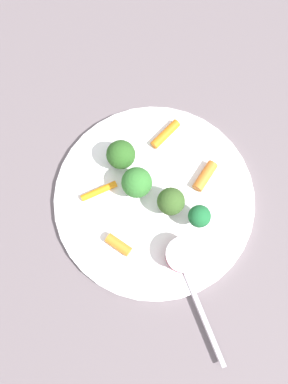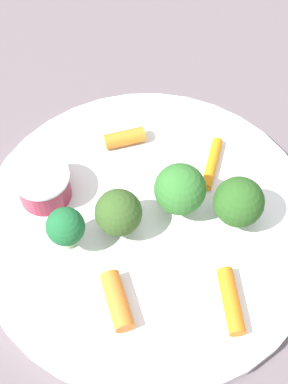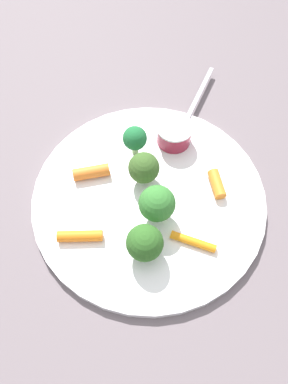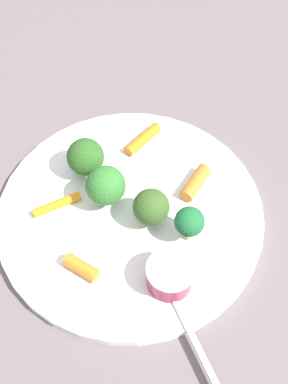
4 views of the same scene
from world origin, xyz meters
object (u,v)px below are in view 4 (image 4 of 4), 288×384
Objects in this scene: plate at (130,214)px; carrot_stick_0 at (81,267)px; sauce_cup at (170,275)px; broccoli_floret_0 at (106,186)px; broccoli_floret_2 at (189,222)px; carrot_stick_2 at (57,205)px; carrot_stick_3 at (143,139)px; broccoli_floret_3 at (85,157)px; carrot_stick_1 at (195,183)px; fork at (196,344)px; broccoli_floret_1 at (151,207)px.

carrot_stick_0 is (-0.06, -0.07, 0.01)m from plate.
sauce_cup is 0.10m from carrot_stick_0.
broccoli_floret_0 reaches higher than broccoli_floret_2.
sauce_cup is 0.06m from broccoli_floret_2.
broccoli_floret_2 is 0.16m from carrot_stick_2.
plate is at bearing -29.29° from broccoli_floret_0.
carrot_stick_3 is (-0.04, 0.14, -0.03)m from broccoli_floret_2.
broccoli_floret_2 reaches higher than plate.
sauce_cup is 1.27× the size of carrot_stick_0.
broccoli_floret_3 is at bearing 116.04° from broccoli_floret_0.
fork is at bearing -97.01° from carrot_stick_1.
broccoli_floret_1 is 0.30× the size of fork.
broccoli_floret_2 is at bearing -19.23° from carrot_stick_2.
broccoli_floret_2 reaches higher than carrot_stick_0.
broccoli_floret_0 is at bearing 120.34° from sauce_cup.
carrot_stick_3 is (-0.06, 0.07, -0.00)m from carrot_stick_1.
broccoli_floret_1 is at bearing 99.90° from sauce_cup.
broccoli_floret_2 is 0.13m from carrot_stick_0.
fork is (0.08, -0.18, -0.03)m from broccoli_floret_0.
carrot_stick_3 is at bearing 105.83° from broccoli_floret_2.
carrot_stick_2 is at bearing 108.67° from carrot_stick_0.
broccoli_floret_1 is at bearing -13.94° from carrot_stick_2.
broccoli_floret_3 is 0.13m from carrot_stick_1.
plate is 6.12× the size of sauce_cup.
broccoli_floret_2 is at bearing -31.36° from broccoli_floret_0.
carrot_stick_0 is at bearing -143.27° from carrot_stick_1.
plate is 5.39× the size of carrot_stick_2.
carrot_stick_0 is 0.17m from carrot_stick_1.
sauce_cup is 0.88× the size of carrot_stick_2.
carrot_stick_1 is (0.04, 0.12, -0.01)m from sauce_cup.
broccoli_floret_0 is (-0.03, 0.01, 0.04)m from plate.
sauce_cup is at bearing -80.10° from broccoli_floret_1.
carrot_stick_0 is at bearing -127.95° from plate.
plate is 0.08m from broccoli_floret_2.
carrot_stick_3 is at bearing 97.36° from fork.
broccoli_floret_1 is at bearing -89.61° from carrot_stick_3.
carrot_stick_3 is at bearing 94.22° from sauce_cup.
sauce_cup reaches higher than carrot_stick_0.
broccoli_floret_0 is 0.05m from broccoli_floret_3.
carrot_stick_1 reaches higher than fork.
broccoli_floret_3 is at bearing 137.91° from broccoli_floret_2.
broccoli_floret_3 is at bearing 86.79° from carrot_stick_0.
carrot_stick_2 is at bearing 139.29° from sauce_cup.
broccoli_floret_3 is 0.25m from fork.
broccoli_floret_0 reaches higher than broccoli_floret_3.
broccoli_floret_1 is 1.00× the size of broccoli_floret_2.
broccoli_floret_3 reaches higher than fork.
carrot_stick_0 is 0.71× the size of carrot_stick_3.
broccoli_floret_0 is 1.14× the size of broccoli_floret_1.
carrot_stick_1 is at bearing 70.48° from sauce_cup.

